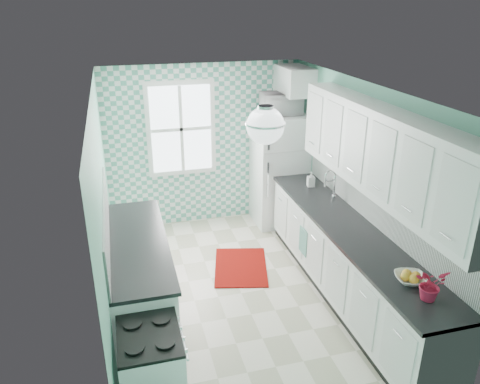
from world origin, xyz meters
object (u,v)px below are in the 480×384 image
object	(u,v)px
ceiling_light	(265,125)
microwave	(281,104)
stove	(152,371)
potted_plant	(430,284)
fruit_bowl	(410,279)
fridge	(279,170)
sink	(322,201)

from	to	relation	value
ceiling_light	microwave	world-z (taller)	ceiling_light
stove	potted_plant	world-z (taller)	potted_plant
ceiling_light	fruit_bowl	size ratio (longest dim) A/B	1.24
fridge	sink	world-z (taller)	fridge
stove	microwave	distance (m)	4.30
sink	fruit_bowl	bearing A→B (deg)	-91.62
sink	potted_plant	xyz separation A→B (m)	(-0.00, -2.22, 0.15)
potted_plant	stove	bearing A→B (deg)	172.23
potted_plant	microwave	bearing A→B (deg)	91.42
fridge	sink	bearing A→B (deg)	-87.08
ceiling_light	sink	size ratio (longest dim) A/B	0.66
ceiling_light	fridge	distance (m)	3.20
ceiling_light	sink	bearing A→B (deg)	45.26
sink	potted_plant	distance (m)	2.22
stove	potted_plant	bearing A→B (deg)	-5.12
fridge	microwave	size ratio (longest dim) A/B	3.02
fridge	sink	xyz separation A→B (m)	(0.09, -1.41, 0.05)
microwave	fridge	bearing A→B (deg)	55.91
stove	microwave	xyz separation A→B (m)	(2.31, 3.30, 1.50)
potted_plant	ceiling_light	bearing A→B (deg)	140.19
stove	sink	distance (m)	3.10
fridge	microwave	world-z (taller)	microwave
fridge	potted_plant	world-z (taller)	fridge
ceiling_light	potted_plant	world-z (taller)	ceiling_light
fruit_bowl	fridge	bearing A→B (deg)	91.54
stove	sink	xyz separation A→B (m)	(2.40, 1.89, 0.52)
potted_plant	sink	bearing A→B (deg)	89.89
ceiling_light	potted_plant	bearing A→B (deg)	-39.81
fruit_bowl	microwave	bearing A→B (deg)	91.53
microwave	fruit_bowl	bearing A→B (deg)	93.75
sink	fruit_bowl	world-z (taller)	sink
stove	microwave	size ratio (longest dim) A/B	1.36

